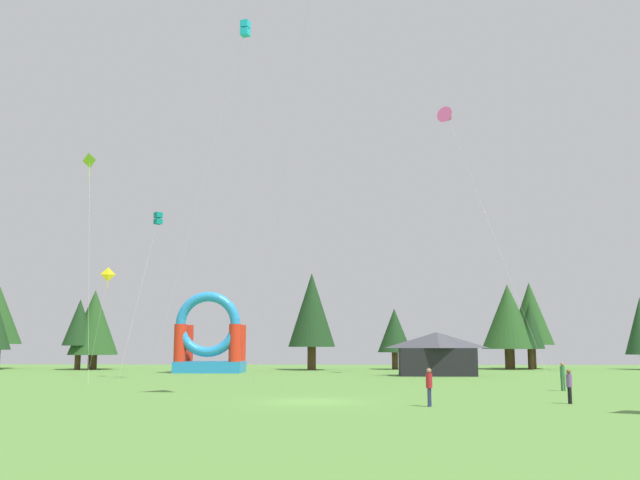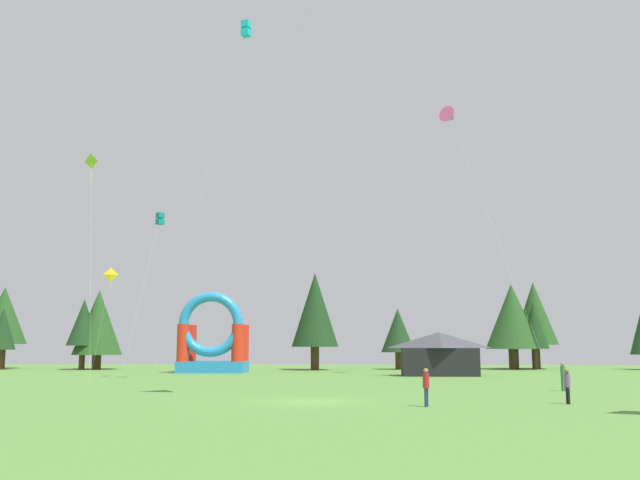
# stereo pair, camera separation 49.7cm
# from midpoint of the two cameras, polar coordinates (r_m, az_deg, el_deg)

# --- Properties ---
(ground_plane) EXTENTS (120.00, 120.00, 0.00)m
(ground_plane) POSITION_cam_midpoint_polar(r_m,az_deg,el_deg) (34.21, -1.17, -13.06)
(ground_plane) COLOR #548438
(kite_teal_box) EXTENTS (2.45, 2.50, 13.33)m
(kite_teal_box) POSITION_cam_midpoint_polar(r_m,az_deg,el_deg) (58.30, -13.33, 1.69)
(kite_teal_box) COLOR #0C7F7A
(kite_teal_box) RESTS_ON ground_plane
(kite_pink_delta) EXTENTS (7.64, 5.80, 23.76)m
(kite_pink_delta) POSITION_cam_midpoint_polar(r_m,az_deg,el_deg) (64.67, 10.19, 9.85)
(kite_pink_delta) COLOR #EA599E
(kite_pink_delta) RESTS_ON ground_plane
(kite_lime_diamond) EXTENTS (2.50, 3.92, 16.91)m
(kite_lime_diamond) POSITION_cam_midpoint_polar(r_m,az_deg,el_deg) (56.13, -18.51, 5.90)
(kite_lime_diamond) COLOR #8CD826
(kite_lime_diamond) RESTS_ON ground_plane
(kite_yellow_diamond) EXTENTS (2.09, 1.07, 8.99)m
(kite_yellow_diamond) POSITION_cam_midpoint_polar(r_m,az_deg,el_deg) (62.39, -17.16, -2.82)
(kite_yellow_diamond) COLOR yellow
(kite_yellow_diamond) RESTS_ON ground_plane
(kite_cyan_box) EXTENTS (7.40, 2.75, 26.64)m
(kite_cyan_box) POSITION_cam_midpoint_polar(r_m,az_deg,el_deg) (54.69, -6.43, 16.67)
(kite_cyan_box) COLOR #19B7CC
(kite_cyan_box) RESTS_ON ground_plane
(person_far_side) EXTENTS (0.38, 0.38, 1.66)m
(person_far_side) POSITION_cam_midpoint_polar(r_m,az_deg,el_deg) (31.77, 8.45, -11.54)
(person_far_side) COLOR navy
(person_far_side) RESTS_ON ground_plane
(person_midfield) EXTENTS (0.32, 0.32, 1.56)m
(person_midfield) POSITION_cam_midpoint_polar(r_m,az_deg,el_deg) (34.76, 19.29, -10.99)
(person_midfield) COLOR black
(person_midfield) RESTS_ON ground_plane
(person_near_camera) EXTENTS (0.40, 0.40, 1.66)m
(person_near_camera) POSITION_cam_midpoint_polar(r_m,az_deg,el_deg) (44.02, 18.89, -10.31)
(person_near_camera) COLOR #33723F
(person_near_camera) RESTS_ON ground_plane
(inflatable_yellow_castle) EXTENTS (6.41, 4.18, 7.68)m
(inflatable_yellow_castle) POSITION_cam_midpoint_polar(r_m,az_deg,el_deg) (68.45, -9.24, -8.32)
(inflatable_yellow_castle) COLOR #268CD8
(inflatable_yellow_castle) RESTS_ON ground_plane
(festival_tent) EXTENTS (6.46, 3.14, 3.74)m
(festival_tent) POSITION_cam_midpoint_polar(r_m,az_deg,el_deg) (62.06, 9.30, -9.17)
(festival_tent) COLOR black
(festival_tent) RESTS_ON ground_plane
(tree_row_2) EXTENTS (3.45, 3.45, 7.53)m
(tree_row_2) POSITION_cam_midpoint_polar(r_m,az_deg,el_deg) (80.01, -19.22, -6.40)
(tree_row_2) COLOR #4C331E
(tree_row_2) RESTS_ON ground_plane
(tree_row_3) EXTENTS (5.31, 5.31, 8.60)m
(tree_row_3) POSITION_cam_midpoint_polar(r_m,az_deg,el_deg) (80.47, -18.13, -6.41)
(tree_row_3) COLOR #4C331E
(tree_row_3) RESTS_ON ground_plane
(tree_row_4) EXTENTS (5.00, 5.00, 10.31)m
(tree_row_4) POSITION_cam_midpoint_polar(r_m,az_deg,el_deg) (75.05, -0.87, -5.74)
(tree_row_4) COLOR #4C331E
(tree_row_4) RESTS_ON ground_plane
(tree_row_5) EXTENTS (3.69, 3.69, 6.57)m
(tree_row_5) POSITION_cam_midpoint_polar(r_m,az_deg,el_deg) (77.14, 5.92, -7.38)
(tree_row_5) COLOR #4C331E
(tree_row_5) RESTS_ON ground_plane
(tree_row_6) EXTENTS (5.90, 5.90, 9.27)m
(tree_row_6) POSITION_cam_midpoint_polar(r_m,az_deg,el_deg) (79.88, 14.95, -6.08)
(tree_row_6) COLOR #4C331E
(tree_row_6) RESTS_ON ground_plane
(tree_row_7) EXTENTS (3.01, 3.01, 7.26)m
(tree_row_7) POSITION_cam_midpoint_polar(r_m,az_deg,el_deg) (79.67, 16.60, -6.73)
(tree_row_7) COLOR #4C331E
(tree_row_7) RESTS_ON ground_plane
(tree_row_8) EXTENTS (5.02, 5.02, 9.61)m
(tree_row_8) POSITION_cam_midpoint_polar(r_m,az_deg,el_deg) (81.97, 16.62, -5.80)
(tree_row_8) COLOR #4C331E
(tree_row_8) RESTS_ON ground_plane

